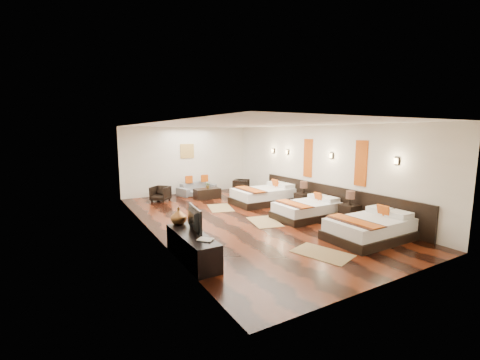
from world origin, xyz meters
TOP-DOWN VIEW (x-y plane):
  - floor at (0.00, 0.00)m, footprint 5.50×9.50m
  - ceiling at (0.00, 0.00)m, footprint 5.50×9.50m
  - back_wall at (0.00, 4.75)m, footprint 5.50×0.01m
  - left_wall at (-2.75, 0.00)m, footprint 0.01×9.50m
  - right_wall at (2.75, 0.00)m, footprint 0.01×9.50m
  - headboard_panel at (2.71, -0.80)m, footprint 0.08×6.60m
  - bed_near at (1.70, -3.11)m, footprint 2.09×1.31m
  - bed_mid at (1.69, -0.88)m, footprint 1.96×1.23m
  - bed_far at (1.70, 1.43)m, footprint 2.24×1.41m
  - nightstand_a at (2.44, -1.83)m, footprint 0.46×0.46m
  - nightstand_b at (2.44, 0.15)m, footprint 0.47×0.47m
  - jute_mat_near at (0.02, -3.22)m, footprint 1.08×1.37m
  - jute_mat_mid at (0.32, -0.60)m, footprint 1.00×1.34m
  - jute_mat_far at (-0.02, 1.57)m, footprint 1.04×1.36m
  - tv_console at (-2.50, -2.15)m, footprint 0.50×1.80m
  - tv at (-2.45, -1.98)m, footprint 0.23×0.89m
  - book at (-2.50, -2.70)m, footprint 0.34×0.35m
  - figurine at (-2.50, -1.36)m, footprint 0.43×0.43m
  - sofa at (0.24, 4.30)m, footprint 1.84×1.20m
  - armchair_left at (-1.49, 3.70)m, footprint 0.88×0.88m
  - armchair_right at (2.00, 3.61)m, footprint 0.90×0.90m
  - coffee_table at (0.24, 3.25)m, footprint 1.00×0.51m
  - table_plant at (0.29, 3.29)m, footprint 0.28×0.26m
  - orange_panel_a at (2.73, -1.90)m, footprint 0.04×0.40m
  - orange_panel_b at (2.73, 0.30)m, footprint 0.04×0.40m
  - sconce_near at (2.70, -3.00)m, footprint 0.07×0.12m
  - sconce_mid at (2.70, -0.80)m, footprint 0.07×0.12m
  - sconce_far at (2.70, 1.40)m, footprint 0.07×0.12m
  - sconce_lounge at (2.70, 2.30)m, footprint 0.07×0.12m
  - gold_artwork at (0.00, 4.73)m, footprint 0.60×0.04m

SIDE VIEW (x-z plane):
  - floor at x=0.00m, z-range -0.01..0.01m
  - jute_mat_near at x=0.02m, z-range 0.00..0.01m
  - jute_mat_mid at x=0.32m, z-range 0.00..0.01m
  - jute_mat_far at x=-0.02m, z-range 0.00..0.01m
  - coffee_table at x=0.24m, z-range 0.00..0.40m
  - sofa at x=0.24m, z-range 0.00..0.50m
  - bed_mid at x=1.69m, z-range -0.12..0.63m
  - bed_near at x=1.70m, z-range -0.13..0.67m
  - tv_console at x=-2.50m, z-range 0.00..0.55m
  - armchair_left at x=-1.49m, z-range 0.00..0.57m
  - bed_far at x=1.70m, z-range -0.13..0.72m
  - armchair_right at x=2.00m, z-range 0.00..0.59m
  - nightstand_a at x=2.44m, z-range -0.14..0.78m
  - nightstand_b at x=2.44m, z-range -0.14..0.79m
  - headboard_panel at x=2.71m, z-range 0.00..0.90m
  - table_plant at x=0.29m, z-range 0.40..0.65m
  - book at x=-2.50m, z-range 0.55..0.58m
  - figurine at x=-2.50m, z-range 0.55..0.93m
  - tv at x=-2.45m, z-range 0.55..1.06m
  - back_wall at x=0.00m, z-range 0.00..2.80m
  - left_wall at x=-2.75m, z-range 0.00..2.80m
  - right_wall at x=2.75m, z-range 0.00..2.80m
  - orange_panel_a at x=2.73m, z-range 1.05..2.35m
  - orange_panel_b at x=2.73m, z-range 1.05..2.35m
  - gold_artwork at x=0.00m, z-range 1.50..2.10m
  - sconce_near at x=2.70m, z-range 1.76..1.94m
  - sconce_mid at x=2.70m, z-range 1.76..1.94m
  - sconce_far at x=2.70m, z-range 1.76..1.94m
  - sconce_lounge at x=2.70m, z-range 1.76..1.94m
  - ceiling at x=0.00m, z-range 2.79..2.80m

